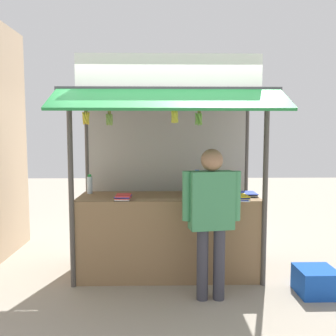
{
  "coord_description": "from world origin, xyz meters",
  "views": [
    {
      "loc": [
        -0.09,
        -4.44,
        1.76
      ],
      "look_at": [
        0.0,
        0.0,
        1.35
      ],
      "focal_mm": 38.61,
      "sensor_mm": 36.0,
      "label": 1
    }
  ],
  "objects_px": {
    "banana_bunch_inner_right": "(86,118)",
    "plastic_crate": "(316,281)",
    "magazine_stack_right": "(247,194)",
    "vendor_person": "(211,210)",
    "water_bottle_far_right": "(204,185)",
    "magazine_stack_front_left": "(204,196)",
    "banana_bunch_inner_left": "(199,118)",
    "water_bottle_left": "(90,185)",
    "banana_bunch_rightmost": "(175,116)",
    "banana_bunch_leftmost": "(109,119)",
    "magazine_stack_back_right": "(237,198)",
    "water_bottle_far_left": "(197,183)",
    "magazine_stack_back_left": "(123,197)",
    "water_bottle_mid_left": "(223,185)"
  },
  "relations": [
    {
      "from": "water_bottle_far_left",
      "to": "water_bottle_mid_left",
      "type": "distance_m",
      "value": 0.36
    },
    {
      "from": "plastic_crate",
      "to": "banana_bunch_rightmost",
      "type": "bearing_deg",
      "value": 174.39
    },
    {
      "from": "vendor_person",
      "to": "magazine_stack_front_left",
      "type": "bearing_deg",
      "value": 81.38
    },
    {
      "from": "magazine_stack_right",
      "to": "vendor_person",
      "type": "height_order",
      "value": "vendor_person"
    },
    {
      "from": "water_bottle_far_right",
      "to": "magazine_stack_right",
      "type": "relative_size",
      "value": 0.93
    },
    {
      "from": "magazine_stack_back_right",
      "to": "banana_bunch_inner_left",
      "type": "bearing_deg",
      "value": -159.62
    },
    {
      "from": "water_bottle_left",
      "to": "magazine_stack_back_right",
      "type": "relative_size",
      "value": 0.89
    },
    {
      "from": "banana_bunch_inner_right",
      "to": "plastic_crate",
      "type": "distance_m",
      "value": 3.1
    },
    {
      "from": "water_bottle_mid_left",
      "to": "vendor_person",
      "type": "height_order",
      "value": "vendor_person"
    },
    {
      "from": "magazine_stack_right",
      "to": "banana_bunch_rightmost",
      "type": "relative_size",
      "value": 1.24
    },
    {
      "from": "water_bottle_mid_left",
      "to": "banana_bunch_inner_right",
      "type": "height_order",
      "value": "banana_bunch_inner_right"
    },
    {
      "from": "vendor_person",
      "to": "banana_bunch_inner_left",
      "type": "bearing_deg",
      "value": 104.57
    },
    {
      "from": "magazine_stack_right",
      "to": "banana_bunch_leftmost",
      "type": "distance_m",
      "value": 1.93
    },
    {
      "from": "magazine_stack_back_right",
      "to": "banana_bunch_inner_left",
      "type": "height_order",
      "value": "banana_bunch_inner_left"
    },
    {
      "from": "banana_bunch_rightmost",
      "to": "water_bottle_mid_left",
      "type": "bearing_deg",
      "value": 37.33
    },
    {
      "from": "banana_bunch_inner_left",
      "to": "magazine_stack_front_left",
      "type": "bearing_deg",
      "value": 71.19
    },
    {
      "from": "banana_bunch_inner_left",
      "to": "banana_bunch_leftmost",
      "type": "distance_m",
      "value": 0.97
    },
    {
      "from": "magazine_stack_front_left",
      "to": "magazine_stack_right",
      "type": "relative_size",
      "value": 0.96
    },
    {
      "from": "banana_bunch_inner_right",
      "to": "plastic_crate",
      "type": "bearing_deg",
      "value": -3.48
    },
    {
      "from": "water_bottle_left",
      "to": "banana_bunch_inner_left",
      "type": "height_order",
      "value": "banana_bunch_inner_left"
    },
    {
      "from": "water_bottle_left",
      "to": "water_bottle_far_left",
      "type": "bearing_deg",
      "value": -1.31
    },
    {
      "from": "water_bottle_mid_left",
      "to": "magazine_stack_back_right",
      "type": "distance_m",
      "value": 0.34
    },
    {
      "from": "water_bottle_mid_left",
      "to": "vendor_person",
      "type": "distance_m",
      "value": 0.79
    },
    {
      "from": "magazine_stack_back_left",
      "to": "banana_bunch_inner_left",
      "type": "relative_size",
      "value": 0.87
    },
    {
      "from": "water_bottle_left",
      "to": "plastic_crate",
      "type": "height_order",
      "value": "water_bottle_left"
    },
    {
      "from": "banana_bunch_rightmost",
      "to": "magazine_stack_back_left",
      "type": "bearing_deg",
      "value": 159.81
    },
    {
      "from": "plastic_crate",
      "to": "banana_bunch_inner_right",
      "type": "bearing_deg",
      "value": 176.52
    },
    {
      "from": "magazine_stack_front_left",
      "to": "magazine_stack_back_right",
      "type": "relative_size",
      "value": 1.07
    },
    {
      "from": "magazine_stack_back_left",
      "to": "banana_bunch_rightmost",
      "type": "xyz_separation_m",
      "value": [
        0.6,
        -0.22,
        0.93
      ]
    },
    {
      "from": "magazine_stack_back_right",
      "to": "water_bottle_left",
      "type": "bearing_deg",
      "value": 164.57
    },
    {
      "from": "banana_bunch_leftmost",
      "to": "magazine_stack_back_right",
      "type": "bearing_deg",
      "value": 6.97
    },
    {
      "from": "water_bottle_mid_left",
      "to": "banana_bunch_leftmost",
      "type": "distance_m",
      "value": 1.63
    },
    {
      "from": "water_bottle_left",
      "to": "banana_bunch_inner_left",
      "type": "relative_size",
      "value": 0.9
    },
    {
      "from": "banana_bunch_leftmost",
      "to": "plastic_crate",
      "type": "height_order",
      "value": "banana_bunch_leftmost"
    },
    {
      "from": "magazine_stack_back_right",
      "to": "banana_bunch_inner_left",
      "type": "xyz_separation_m",
      "value": [
        -0.48,
        -0.18,
        0.91
      ]
    },
    {
      "from": "magazine_stack_right",
      "to": "banana_bunch_inner_left",
      "type": "distance_m",
      "value": 1.23
    },
    {
      "from": "water_bottle_mid_left",
      "to": "banana_bunch_leftmost",
      "type": "bearing_deg",
      "value": -160.27
    },
    {
      "from": "water_bottle_far_right",
      "to": "plastic_crate",
      "type": "height_order",
      "value": "water_bottle_far_right"
    },
    {
      "from": "magazine_stack_front_left",
      "to": "banana_bunch_rightmost",
      "type": "bearing_deg",
      "value": -140.05
    },
    {
      "from": "water_bottle_far_left",
      "to": "magazine_stack_back_right",
      "type": "height_order",
      "value": "water_bottle_far_left"
    },
    {
      "from": "magazine_stack_right",
      "to": "banana_bunch_rightmost",
      "type": "xyz_separation_m",
      "value": [
        -0.93,
        -0.47,
        0.94
      ]
    },
    {
      "from": "banana_bunch_rightmost",
      "to": "banana_bunch_inner_right",
      "type": "distance_m",
      "value": 0.97
    },
    {
      "from": "water_bottle_far_right",
      "to": "magazine_stack_back_right",
      "type": "bearing_deg",
      "value": -43.72
    },
    {
      "from": "banana_bunch_rightmost",
      "to": "plastic_crate",
      "type": "distance_m",
      "value": 2.4
    },
    {
      "from": "magazine_stack_back_right",
      "to": "magazine_stack_front_left",
      "type": "bearing_deg",
      "value": 160.43
    },
    {
      "from": "water_bottle_far_right",
      "to": "magazine_stack_right",
      "type": "height_order",
      "value": "water_bottle_far_right"
    },
    {
      "from": "water_bottle_far_left",
      "to": "plastic_crate",
      "type": "bearing_deg",
      "value": -32.76
    },
    {
      "from": "water_bottle_far_right",
      "to": "magazine_stack_front_left",
      "type": "distance_m",
      "value": 0.23
    },
    {
      "from": "banana_bunch_inner_right",
      "to": "vendor_person",
      "type": "xyz_separation_m",
      "value": [
        1.34,
        -0.25,
        -0.97
      ]
    },
    {
      "from": "water_bottle_mid_left",
      "to": "magazine_stack_back_left",
      "type": "bearing_deg",
      "value": -168.0
    }
  ]
}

